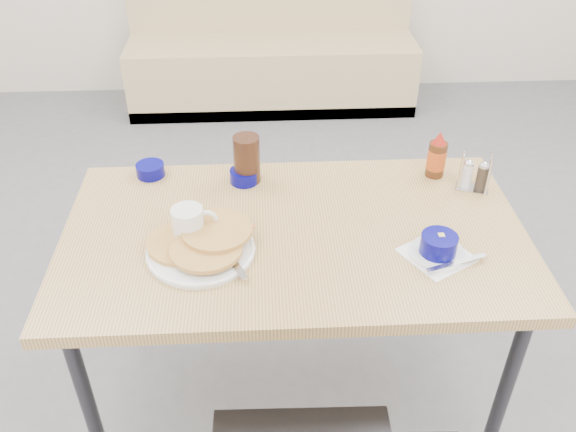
{
  "coord_description": "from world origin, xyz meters",
  "views": [
    {
      "loc": [
        -0.09,
        -1.21,
        1.88
      ],
      "look_at": [
        -0.02,
        0.25,
        0.82
      ],
      "focal_mm": 38.0,
      "sensor_mm": 36.0,
      "label": 1
    }
  ],
  "objects_px": {
    "dining_table": "(294,247)",
    "grits_setting": "(438,247)",
    "syrup_bottle": "(437,157)",
    "condiment_caddy": "(474,177)",
    "amber_tumbler": "(247,159)",
    "creamer_bowl": "(150,170)",
    "booth_bench": "(272,52)",
    "pancake_plate": "(202,246)",
    "coffee_mug": "(190,224)",
    "butter_bowl": "(244,176)"
  },
  "relations": [
    {
      "from": "coffee_mug",
      "to": "creamer_bowl",
      "type": "bearing_deg",
      "value": 114.71
    },
    {
      "from": "pancake_plate",
      "to": "butter_bowl",
      "type": "distance_m",
      "value": 0.39
    },
    {
      "from": "pancake_plate",
      "to": "coffee_mug",
      "type": "distance_m",
      "value": 0.08
    },
    {
      "from": "butter_bowl",
      "to": "syrup_bottle",
      "type": "bearing_deg",
      "value": 0.63
    },
    {
      "from": "dining_table",
      "to": "grits_setting",
      "type": "distance_m",
      "value": 0.43
    },
    {
      "from": "creamer_bowl",
      "to": "syrup_bottle",
      "type": "distance_m",
      "value": 0.98
    },
    {
      "from": "booth_bench",
      "to": "syrup_bottle",
      "type": "height_order",
      "value": "booth_bench"
    },
    {
      "from": "creamer_bowl",
      "to": "amber_tumbler",
      "type": "relative_size",
      "value": 0.58
    },
    {
      "from": "amber_tumbler",
      "to": "syrup_bottle",
      "type": "bearing_deg",
      "value": 0.15
    },
    {
      "from": "dining_table",
      "to": "butter_bowl",
      "type": "height_order",
      "value": "butter_bowl"
    },
    {
      "from": "dining_table",
      "to": "condiment_caddy",
      "type": "relative_size",
      "value": 11.19
    },
    {
      "from": "booth_bench",
      "to": "syrup_bottle",
      "type": "relative_size",
      "value": 11.43
    },
    {
      "from": "amber_tumbler",
      "to": "syrup_bottle",
      "type": "distance_m",
      "value": 0.64
    },
    {
      "from": "creamer_bowl",
      "to": "condiment_caddy",
      "type": "relative_size",
      "value": 0.77
    },
    {
      "from": "syrup_bottle",
      "to": "butter_bowl",
      "type": "bearing_deg",
      "value": -179.37
    },
    {
      "from": "booth_bench",
      "to": "amber_tumbler",
      "type": "relative_size",
      "value": 11.47
    },
    {
      "from": "grits_setting",
      "to": "creamer_bowl",
      "type": "bearing_deg",
      "value": 151.4
    },
    {
      "from": "booth_bench",
      "to": "condiment_caddy",
      "type": "bearing_deg",
      "value": -75.46
    },
    {
      "from": "dining_table",
      "to": "amber_tumbler",
      "type": "xyz_separation_m",
      "value": [
        -0.14,
        0.29,
        0.14
      ]
    },
    {
      "from": "dining_table",
      "to": "syrup_bottle",
      "type": "xyz_separation_m",
      "value": [
        0.5,
        0.29,
        0.13
      ]
    },
    {
      "from": "butter_bowl",
      "to": "amber_tumbler",
      "type": "distance_m",
      "value": 0.06
    },
    {
      "from": "creamer_bowl",
      "to": "butter_bowl",
      "type": "xyz_separation_m",
      "value": [
        0.32,
        -0.06,
        0.0
      ]
    },
    {
      "from": "booth_bench",
      "to": "amber_tumbler",
      "type": "distance_m",
      "value": 2.3
    },
    {
      "from": "grits_setting",
      "to": "syrup_bottle",
      "type": "bearing_deg",
      "value": 77.23
    },
    {
      "from": "booth_bench",
      "to": "condiment_caddy",
      "type": "relative_size",
      "value": 15.18
    },
    {
      "from": "dining_table",
      "to": "creamer_bowl",
      "type": "xyz_separation_m",
      "value": [
        -0.47,
        0.34,
        0.08
      ]
    },
    {
      "from": "pancake_plate",
      "to": "syrup_bottle",
      "type": "height_order",
      "value": "syrup_bottle"
    },
    {
      "from": "dining_table",
      "to": "creamer_bowl",
      "type": "height_order",
      "value": "creamer_bowl"
    },
    {
      "from": "pancake_plate",
      "to": "grits_setting",
      "type": "xyz_separation_m",
      "value": [
        0.67,
        -0.05,
        0.01
      ]
    },
    {
      "from": "butter_bowl",
      "to": "syrup_bottle",
      "type": "relative_size",
      "value": 0.59
    },
    {
      "from": "booth_bench",
      "to": "coffee_mug",
      "type": "height_order",
      "value": "booth_bench"
    },
    {
      "from": "dining_table",
      "to": "butter_bowl",
      "type": "xyz_separation_m",
      "value": [
        -0.15,
        0.28,
        0.08
      ]
    },
    {
      "from": "booth_bench",
      "to": "grits_setting",
      "type": "bearing_deg",
      "value": -81.45
    },
    {
      "from": "creamer_bowl",
      "to": "butter_bowl",
      "type": "relative_size",
      "value": 0.98
    },
    {
      "from": "booth_bench",
      "to": "butter_bowl",
      "type": "bearing_deg",
      "value": -93.87
    },
    {
      "from": "grits_setting",
      "to": "amber_tumbler",
      "type": "relative_size",
      "value": 1.52
    },
    {
      "from": "condiment_caddy",
      "to": "amber_tumbler",
      "type": "bearing_deg",
      "value": -167.09
    },
    {
      "from": "dining_table",
      "to": "grits_setting",
      "type": "bearing_deg",
      "value": -18.88
    },
    {
      "from": "condiment_caddy",
      "to": "grits_setting",
      "type": "bearing_deg",
      "value": -101.2
    },
    {
      "from": "coffee_mug",
      "to": "creamer_bowl",
      "type": "height_order",
      "value": "coffee_mug"
    },
    {
      "from": "pancake_plate",
      "to": "condiment_caddy",
      "type": "distance_m",
      "value": 0.92
    },
    {
      "from": "coffee_mug",
      "to": "butter_bowl",
      "type": "xyz_separation_m",
      "value": [
        0.16,
        0.3,
        -0.03
      ]
    },
    {
      "from": "amber_tumbler",
      "to": "syrup_bottle",
      "type": "relative_size",
      "value": 1.0
    },
    {
      "from": "creamer_bowl",
      "to": "amber_tumbler",
      "type": "distance_m",
      "value": 0.34
    },
    {
      "from": "booth_bench",
      "to": "coffee_mug",
      "type": "relative_size",
      "value": 13.89
    },
    {
      "from": "pancake_plate",
      "to": "grits_setting",
      "type": "height_order",
      "value": "grits_setting"
    },
    {
      "from": "creamer_bowl",
      "to": "dining_table",
      "type": "bearing_deg",
      "value": -35.65
    },
    {
      "from": "butter_bowl",
      "to": "booth_bench",
      "type": "bearing_deg",
      "value": 86.13
    },
    {
      "from": "coffee_mug",
      "to": "grits_setting",
      "type": "xyz_separation_m",
      "value": [
        0.71,
        -0.12,
        -0.02
      ]
    },
    {
      "from": "creamer_bowl",
      "to": "syrup_bottle",
      "type": "xyz_separation_m",
      "value": [
        0.97,
        -0.05,
        0.05
      ]
    }
  ]
}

